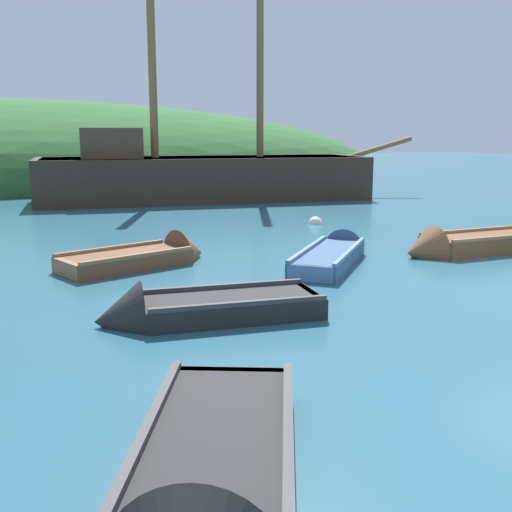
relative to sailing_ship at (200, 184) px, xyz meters
name	(u,v)px	position (x,y,z in m)	size (l,w,h in m)	color
shore_hill	(2,181)	(-5.37, 14.71, -0.62)	(50.07, 21.54, 8.92)	#2D602D
sailing_ship	(200,184)	(0.00, 0.00, 0.00)	(15.40, 6.82, 10.75)	#38281E
rowboat_center	(465,247)	(0.37, -13.06, -0.49)	(3.60, 1.46, 1.06)	brown
rowboat_far	(209,497)	(-8.59, -18.84, -0.52)	(2.74, 3.41, 1.12)	black
rowboat_outer_left	(149,260)	(-6.07, -10.75, -0.52)	(3.25, 1.72, 1.07)	brown
rowboat_outer_right	(193,314)	(-6.85, -14.66, -0.52)	(3.33, 1.78, 1.05)	black
rowboat_portside	(334,256)	(-2.64, -12.32, -0.52)	(3.37, 3.11, 0.87)	#335175
buoy_white	(315,224)	(0.13, -7.70, -0.62)	(0.42, 0.42, 0.42)	white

